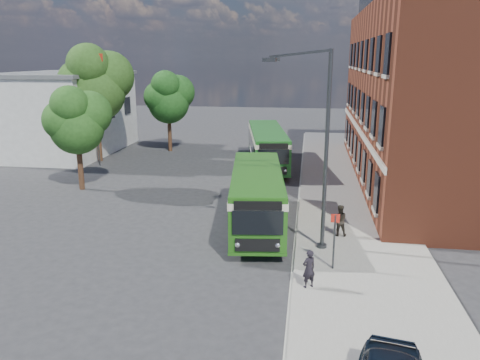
# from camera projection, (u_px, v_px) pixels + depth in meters

# --- Properties ---
(ground) EXTENTS (120.00, 120.00, 0.00)m
(ground) POSITION_uv_depth(u_px,v_px,m) (219.00, 229.00, 24.29)
(ground) COLOR #2C2C2F
(ground) RESTS_ON ground
(pavement) EXTENTS (6.00, 48.00, 0.15)m
(pavement) POSITION_uv_depth(u_px,v_px,m) (346.00, 191.00, 30.93)
(pavement) COLOR gray
(pavement) RESTS_ON ground
(kerb_line) EXTENTS (0.12, 48.00, 0.01)m
(kerb_line) POSITION_uv_depth(u_px,v_px,m) (300.00, 190.00, 31.38)
(kerb_line) COLOR beige
(kerb_line) RESTS_ON ground
(brick_office) EXTENTS (12.10, 26.00, 14.20)m
(brick_office) POSITION_uv_depth(u_px,v_px,m) (452.00, 82.00, 32.00)
(brick_office) COLOR brown
(brick_office) RESTS_ON ground
(white_building) EXTENTS (9.40, 13.40, 7.30)m
(white_building) POSITION_uv_depth(u_px,v_px,m) (64.00, 113.00, 43.11)
(white_building) COLOR beige
(white_building) RESTS_ON ground
(flagpole) EXTENTS (0.95, 0.10, 9.00)m
(flagpole) POSITION_uv_depth(u_px,v_px,m) (96.00, 105.00, 37.22)
(flagpole) COLOR #313436
(flagpole) RESTS_ON ground
(street_lamp) EXTENTS (2.96, 2.38, 9.00)m
(street_lamp) POSITION_uv_depth(u_px,v_px,m) (318.00, 148.00, 20.47)
(street_lamp) COLOR #313436
(street_lamp) RESTS_ON ground
(bus_stop_sign) EXTENTS (0.35, 0.08, 2.52)m
(bus_stop_sign) POSITION_uv_depth(u_px,v_px,m) (334.00, 238.00, 19.09)
(bus_stop_sign) COLOR #313436
(bus_stop_sign) RESTS_ON ground
(bus_front) EXTENTS (3.69, 9.95, 3.02)m
(bus_front) POSITION_uv_depth(u_px,v_px,m) (257.00, 193.00, 24.20)
(bus_front) COLOR #245E16
(bus_front) RESTS_ON ground
(bus_rear) EXTENTS (4.42, 11.65, 3.02)m
(bus_rear) POSITION_uv_depth(u_px,v_px,m) (267.00, 144.00, 37.87)
(bus_rear) COLOR #1D621F
(bus_rear) RESTS_ON ground
(pedestrian_a) EXTENTS (0.66, 0.60, 1.51)m
(pedestrian_a) POSITION_uv_depth(u_px,v_px,m) (309.00, 269.00, 17.67)
(pedestrian_a) COLOR black
(pedestrian_a) RESTS_ON pavement
(pedestrian_b) EXTENTS (0.81, 0.65, 1.57)m
(pedestrian_b) POSITION_uv_depth(u_px,v_px,m) (339.00, 220.00, 22.82)
(pedestrian_b) COLOR black
(pedestrian_b) RESTS_ON pavement
(tree_left) EXTENTS (4.11, 3.91, 6.95)m
(tree_left) POSITION_uv_depth(u_px,v_px,m) (77.00, 120.00, 30.33)
(tree_left) COLOR #382114
(tree_left) RESTS_ON ground
(tree_mid) EXTENTS (5.77, 5.48, 9.74)m
(tree_mid) POSITION_uv_depth(u_px,v_px,m) (95.00, 82.00, 38.40)
(tree_mid) COLOR #382114
(tree_mid) RESTS_ON ground
(tree_right) EXTENTS (4.44, 4.22, 7.49)m
(tree_right) POSITION_uv_depth(u_px,v_px,m) (169.00, 97.00, 43.02)
(tree_right) COLOR #382114
(tree_right) RESTS_ON ground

